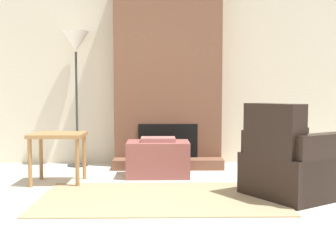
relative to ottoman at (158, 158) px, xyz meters
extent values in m
plane|color=beige|center=(0.13, -2.11, -0.22)|extent=(24.00, 24.00, 0.00)
cube|color=beige|center=(0.13, 1.01, 1.08)|extent=(6.83, 0.06, 2.60)
cube|color=brown|center=(0.13, 0.81, 1.08)|extent=(1.46, 0.34, 2.60)
cube|color=brown|center=(0.13, 0.50, -0.15)|extent=(1.46, 0.29, 0.13)
cube|color=black|center=(0.13, 0.64, 0.14)|extent=(0.80, 0.02, 0.46)
cube|color=#8C4C47|center=(0.00, 0.00, -0.01)|extent=(0.75, 0.50, 0.42)
cube|color=#A56660|center=(0.00, 0.00, 0.23)|extent=(0.41, 0.27, 0.05)
cube|color=black|center=(1.39, -0.97, -0.01)|extent=(1.19, 1.13, 0.42)
cube|color=black|center=(1.08, -1.16, 0.23)|extent=(0.49, 0.62, 0.91)
cube|color=black|center=(1.55, -1.23, 0.10)|extent=(0.79, 0.57, 0.64)
cube|color=black|center=(1.23, -0.71, 0.10)|extent=(0.79, 0.57, 0.64)
cube|color=#9E7042|center=(-1.11, -0.36, 0.32)|extent=(0.58, 0.50, 0.04)
cylinder|color=#9E7042|center=(-1.36, -0.57, 0.04)|extent=(0.04, 0.04, 0.52)
cylinder|color=#9E7042|center=(-0.86, -0.57, 0.04)|extent=(0.04, 0.04, 0.52)
cylinder|color=#9E7042|center=(-1.36, -0.15, 0.04)|extent=(0.04, 0.04, 0.52)
cylinder|color=#9E7042|center=(-0.86, -0.15, 0.04)|extent=(0.04, 0.04, 0.52)
cylinder|color=#333333|center=(-1.12, 0.75, -0.21)|extent=(0.28, 0.28, 0.02)
cylinder|color=#333333|center=(-1.12, 0.75, 0.57)|extent=(0.03, 0.03, 1.55)
cone|color=silver|center=(-1.12, 0.75, 1.48)|extent=(0.36, 0.36, 0.28)
cube|color=#9E8966|center=(0.02, -1.07, -0.21)|extent=(2.29, 1.31, 0.01)
camera|label=1|loc=(0.02, -5.03, 0.78)|focal=45.00mm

